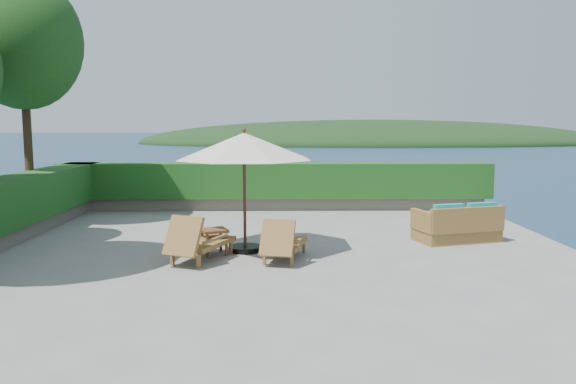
{
  "coord_description": "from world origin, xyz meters",
  "views": [
    {
      "loc": [
        0.15,
        -10.56,
        2.51
      ],
      "look_at": [
        0.3,
        0.8,
        1.1
      ],
      "focal_mm": 35.0,
      "sensor_mm": 36.0,
      "label": 1
    }
  ],
  "objects_px": {
    "lounge_left": "(198,241)",
    "side_table": "(214,234)",
    "lounge_right": "(283,242)",
    "patio_umbrella": "(244,147)",
    "wicker_loveseat": "(458,226)"
  },
  "relations": [
    {
      "from": "lounge_left",
      "to": "patio_umbrella",
      "type": "bearing_deg",
      "value": 68.95
    },
    {
      "from": "lounge_right",
      "to": "side_table",
      "type": "distance_m",
      "value": 1.41
    },
    {
      "from": "lounge_right",
      "to": "side_table",
      "type": "height_order",
      "value": "lounge_right"
    },
    {
      "from": "lounge_right",
      "to": "wicker_loveseat",
      "type": "relative_size",
      "value": 0.8
    },
    {
      "from": "lounge_left",
      "to": "wicker_loveseat",
      "type": "distance_m",
      "value": 5.51
    },
    {
      "from": "lounge_left",
      "to": "side_table",
      "type": "xyz_separation_m",
      "value": [
        0.22,
        0.52,
        0.04
      ]
    },
    {
      "from": "lounge_left",
      "to": "side_table",
      "type": "height_order",
      "value": "lounge_left"
    },
    {
      "from": "lounge_left",
      "to": "side_table",
      "type": "distance_m",
      "value": 0.57
    },
    {
      "from": "patio_umbrella",
      "to": "lounge_right",
      "type": "relative_size",
      "value": 2.27
    },
    {
      "from": "lounge_right",
      "to": "side_table",
      "type": "xyz_separation_m",
      "value": [
        -1.32,
        0.49,
        0.07
      ]
    },
    {
      "from": "patio_umbrella",
      "to": "lounge_right",
      "type": "distance_m",
      "value": 2.01
    },
    {
      "from": "side_table",
      "to": "lounge_left",
      "type": "bearing_deg",
      "value": -113.19
    },
    {
      "from": "side_table",
      "to": "wicker_loveseat",
      "type": "bearing_deg",
      "value": 12.81
    },
    {
      "from": "wicker_loveseat",
      "to": "side_table",
      "type": "bearing_deg",
      "value": 176.7
    },
    {
      "from": "side_table",
      "to": "wicker_loveseat",
      "type": "xyz_separation_m",
      "value": [
        5.03,
        1.14,
        -0.08
      ]
    }
  ]
}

